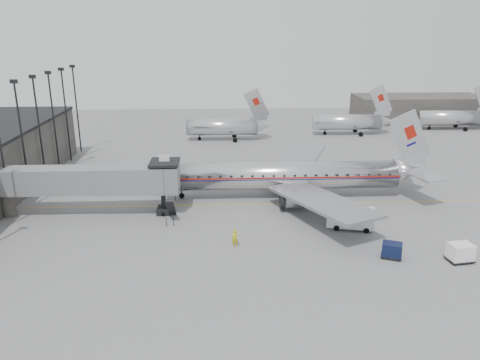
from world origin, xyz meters
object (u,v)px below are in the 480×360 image
at_px(ramp_worker, 235,238).
at_px(airliner, 291,176).
at_px(baggage_cart_white, 460,252).
at_px(baggage_cart_navy, 392,250).
at_px(service_van, 351,218).

bearing_deg(ramp_worker, airliner, 58.11).
bearing_deg(airliner, baggage_cart_white, -54.22).
bearing_deg(baggage_cart_navy, ramp_worker, -169.44).
distance_m(airliner, baggage_cart_white, 23.11).
xyz_separation_m(airliner, service_van, (5.14, -10.67, -1.64)).
bearing_deg(baggage_cart_navy, airliner, 134.02).
bearing_deg(service_van, ramp_worker, -148.27).
height_order(service_van, baggage_cart_white, service_van).
bearing_deg(baggage_cart_white, ramp_worker, 161.14).
xyz_separation_m(service_van, ramp_worker, (-12.95, -4.02, -0.30)).
distance_m(baggage_cart_navy, baggage_cart_white, 6.32).
bearing_deg(baggage_cart_white, baggage_cart_navy, 162.49).
height_order(service_van, baggage_cart_navy, service_van).
height_order(baggage_cart_navy, ramp_worker, ramp_worker).
distance_m(airliner, service_van, 11.96).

